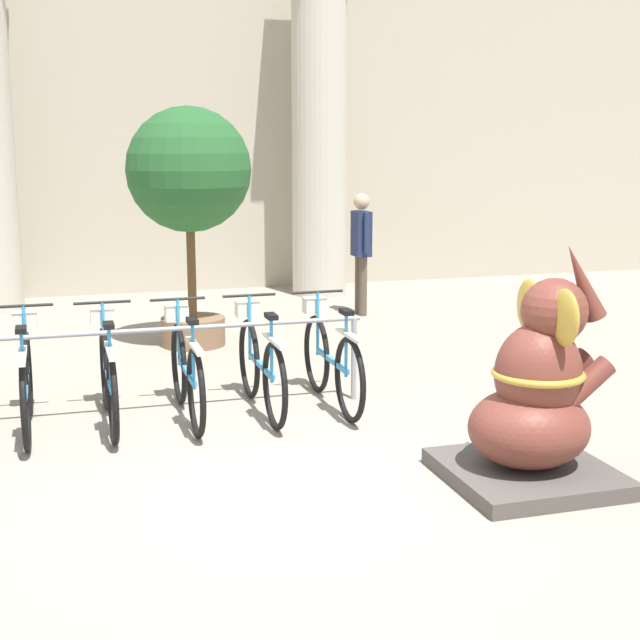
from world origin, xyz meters
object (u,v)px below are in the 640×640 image
(bicycle_1, at_px, (26,380))
(potted_tree, at_px, (189,180))
(person_pedestrian, at_px, (361,243))
(bicycle_3, at_px, (186,370))
(elephant_statue, at_px, (536,402))
(bicycle_4, at_px, (260,364))
(bicycle_5, at_px, (331,359))
(bicycle_2, at_px, (108,375))

(bicycle_1, bearing_deg, potted_tree, 57.07)
(bicycle_1, xyz_separation_m, person_pedestrian, (4.24, 3.94, 0.57))
(bicycle_1, xyz_separation_m, bicycle_3, (1.28, -0.04, 0.00))
(elephant_statue, height_order, person_pedestrian, elephant_statue)
(bicycle_4, bearing_deg, bicycle_3, -178.96)
(bicycle_5, bearing_deg, potted_tree, 106.34)
(bicycle_5, relative_size, potted_tree, 0.63)
(elephant_statue, bearing_deg, potted_tree, 108.01)
(bicycle_2, height_order, bicycle_5, same)
(bicycle_5, xyz_separation_m, elephant_statue, (0.79, -2.15, 0.15))
(bicycle_5, bearing_deg, bicycle_3, -179.34)
(bicycle_2, distance_m, bicycle_4, 1.28)
(bicycle_3, bearing_deg, person_pedestrian, 53.43)
(bicycle_4, height_order, person_pedestrian, person_pedestrian)
(bicycle_1, distance_m, bicycle_5, 2.57)
(bicycle_2, bearing_deg, potted_tree, 67.78)
(bicycle_1, height_order, elephant_statue, elephant_statue)
(bicycle_4, bearing_deg, potted_tree, 93.40)
(bicycle_2, bearing_deg, elephant_statue, -38.41)
(bicycle_3, relative_size, bicycle_5, 1.00)
(bicycle_3, xyz_separation_m, bicycle_4, (0.64, 0.01, 0.00))
(bicycle_5, bearing_deg, bicycle_1, 179.44)
(bicycle_5, bearing_deg, bicycle_2, 179.92)
(bicycle_2, height_order, bicycle_3, same)
(elephant_statue, distance_m, person_pedestrian, 6.19)
(bicycle_3, bearing_deg, bicycle_5, 0.66)
(bicycle_3, xyz_separation_m, person_pedestrian, (2.95, 3.98, 0.57))
(bicycle_3, bearing_deg, elephant_statue, -45.85)
(bicycle_4, xyz_separation_m, bicycle_5, (0.64, 0.00, 0.00))
(bicycle_4, xyz_separation_m, potted_tree, (-0.16, 2.75, 1.48))
(bicycle_2, xyz_separation_m, person_pedestrian, (3.60, 3.96, 0.57))
(elephant_statue, bearing_deg, bicycle_5, 110.10)
(elephant_statue, bearing_deg, person_pedestrian, 81.75)
(bicycle_1, relative_size, person_pedestrian, 1.03)
(person_pedestrian, bearing_deg, bicycle_1, -137.07)
(bicycle_2, relative_size, bicycle_3, 1.00)
(bicycle_2, height_order, potted_tree, potted_tree)
(bicycle_3, relative_size, elephant_statue, 1.02)
(elephant_statue, xyz_separation_m, person_pedestrian, (0.89, 6.11, 0.41))
(bicycle_1, height_order, bicycle_5, same)
(elephant_statue, bearing_deg, bicycle_1, 147.07)
(bicycle_1, xyz_separation_m, bicycle_4, (1.92, -0.03, 0.00))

